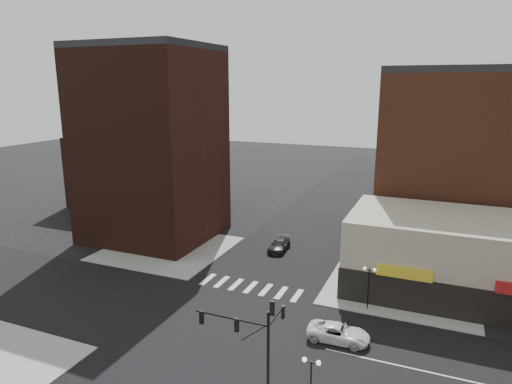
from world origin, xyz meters
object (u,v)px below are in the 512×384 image
(traffic_signal, at_px, (256,335))
(dark_sedan_north, at_px, (279,245))
(street_lamp_se_a, at_px, (311,373))
(street_lamp_ne, at_px, (369,277))
(white_suv, at_px, (338,333))

(traffic_signal, distance_m, dark_sedan_north, 28.98)
(street_lamp_se_a, bearing_deg, traffic_signal, 177.43)
(dark_sedan_north, bearing_deg, street_lamp_se_a, -70.02)
(street_lamp_ne, height_order, dark_sedan_north, street_lamp_ne)
(dark_sedan_north, bearing_deg, white_suv, -60.51)
(street_lamp_ne, relative_size, dark_sedan_north, 0.83)
(traffic_signal, relative_size, white_suv, 1.51)
(traffic_signal, bearing_deg, street_lamp_ne, 73.25)
(traffic_signal, height_order, street_lamp_ne, traffic_signal)
(white_suv, distance_m, dark_sedan_north, 21.44)
(traffic_signal, height_order, street_lamp_se_a, traffic_signal)
(traffic_signal, xyz_separation_m, street_lamp_ne, (4.76, 15.83, -1.67))
(street_lamp_se_a, bearing_deg, street_lamp_ne, 86.42)
(dark_sedan_north, bearing_deg, traffic_signal, -76.80)
(traffic_signal, xyz_separation_m, white_suv, (3.42, 9.48, -4.25))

